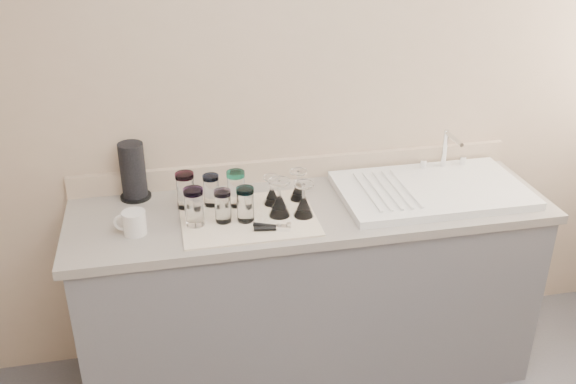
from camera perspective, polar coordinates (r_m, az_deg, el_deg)
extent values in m
cube|color=tan|center=(2.89, 0.76, 7.71)|extent=(3.50, 0.04, 2.50)
cube|color=slate|center=(3.00, 1.92, -9.16)|extent=(2.00, 0.60, 0.86)
cube|color=gray|center=(2.76, 2.06, -1.56)|extent=(2.06, 0.62, 0.04)
cube|color=white|center=(2.92, 12.63, 0.17)|extent=(0.82, 0.50, 0.03)
cylinder|color=silver|center=(3.09, 13.75, 3.80)|extent=(0.02, 0.02, 0.18)
cylinder|color=silver|center=(3.00, 14.54, 4.62)|extent=(0.02, 0.16, 0.02)
cylinder|color=silver|center=(3.08, 11.93, 2.48)|extent=(0.03, 0.03, 0.04)
cylinder|color=silver|center=(3.16, 15.27, 2.74)|extent=(0.03, 0.03, 0.04)
cube|color=white|center=(2.66, -3.55, -2.26)|extent=(0.55, 0.42, 0.01)
cylinder|color=white|center=(2.73, -9.08, -0.03)|extent=(0.07, 0.07, 0.14)
cylinder|color=#E63570|center=(2.69, -9.20, 1.46)|extent=(0.08, 0.08, 0.02)
cylinder|color=white|center=(2.74, -6.82, 0.01)|extent=(0.06, 0.06, 0.12)
cylinder|color=blue|center=(2.71, -6.90, 1.30)|extent=(0.07, 0.07, 0.02)
cylinder|color=white|center=(2.72, -4.63, 0.12)|extent=(0.07, 0.07, 0.14)
cylinder|color=#198F71|center=(2.68, -4.69, 1.60)|extent=(0.08, 0.08, 0.02)
cylinder|color=white|center=(2.59, -8.32, -1.51)|extent=(0.08, 0.08, 0.14)
cylinder|color=purple|center=(2.55, -8.44, 0.06)|extent=(0.08, 0.08, 0.02)
cylinder|color=white|center=(2.60, -5.80, -1.43)|extent=(0.07, 0.07, 0.12)
cylinder|color=#B08DD9|center=(2.57, -5.87, -0.08)|extent=(0.07, 0.07, 0.02)
cylinder|color=white|center=(2.60, -3.80, -1.28)|extent=(0.07, 0.07, 0.13)
cylinder|color=#29B8BF|center=(2.57, -3.85, 0.16)|extent=(0.07, 0.07, 0.02)
cone|color=white|center=(2.73, -1.45, -0.43)|extent=(0.07, 0.07, 0.07)
cylinder|color=white|center=(2.71, -1.46, 0.71)|extent=(0.01, 0.01, 0.05)
cylinder|color=white|center=(2.69, -1.47, 1.29)|extent=(0.07, 0.07, 0.01)
cone|color=white|center=(2.77, 0.92, 0.03)|extent=(0.07, 0.07, 0.07)
cylinder|color=white|center=(2.75, 0.93, 1.21)|extent=(0.01, 0.01, 0.06)
cylinder|color=white|center=(2.73, 0.94, 1.81)|extent=(0.07, 0.07, 0.01)
cone|color=white|center=(2.64, -0.78, -1.26)|extent=(0.09, 0.09, 0.08)
cylinder|color=white|center=(2.61, -0.79, 0.21)|extent=(0.01, 0.01, 0.07)
cylinder|color=white|center=(2.59, -0.79, 0.96)|extent=(0.09, 0.09, 0.01)
cone|color=white|center=(2.64, 1.39, -1.37)|extent=(0.08, 0.08, 0.08)
cylinder|color=white|center=(2.61, 1.41, -0.01)|extent=(0.01, 0.01, 0.06)
cylinder|color=white|center=(2.59, 1.42, 0.69)|extent=(0.08, 0.08, 0.01)
cube|color=silver|center=(2.55, -0.40, -3.20)|extent=(0.06, 0.04, 0.02)
cylinder|color=black|center=(2.54, -1.76, -3.26)|extent=(0.12, 0.03, 0.02)
cylinder|color=black|center=(2.56, -1.85, -3.03)|extent=(0.11, 0.06, 0.02)
cylinder|color=silver|center=(2.59, -13.49, -2.67)|extent=(0.11, 0.11, 0.10)
torus|color=silver|center=(2.60, -14.51, -2.66)|extent=(0.07, 0.03, 0.07)
cylinder|color=black|center=(2.90, -13.36, -0.37)|extent=(0.14, 0.14, 0.01)
cylinder|color=black|center=(2.84, -13.63, 1.92)|extent=(0.11, 0.11, 0.24)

